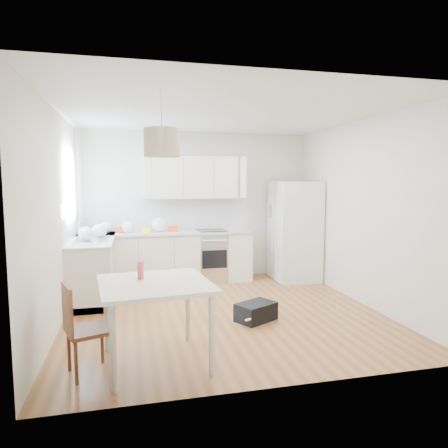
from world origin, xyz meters
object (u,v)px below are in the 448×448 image
dining_table (155,291)px  gym_bag (256,312)px  dining_chair (89,328)px  refrigerator (295,231)px

dining_table → gym_bag: (1.34, 0.95, -0.61)m
gym_bag → dining_table: bearing=-173.5°
dining_chair → gym_bag: 2.23m
refrigerator → gym_bag: bearing=-123.4°
refrigerator → gym_bag: 2.54m
dining_table → dining_chair: bearing=-179.3°
dining_table → dining_chair: (-0.62, -0.08, -0.29)m
refrigerator → dining_chair: size_ratio=2.07×
refrigerator → dining_table: bearing=-131.4°
refrigerator → dining_chair: bearing=-136.5°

